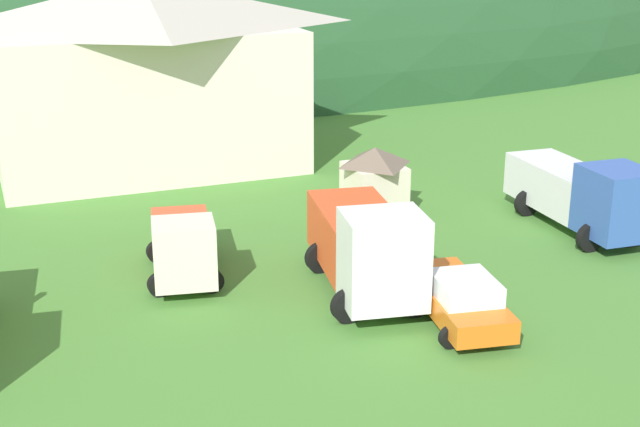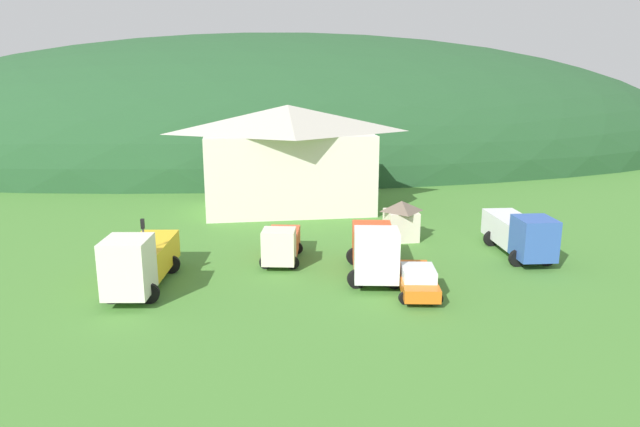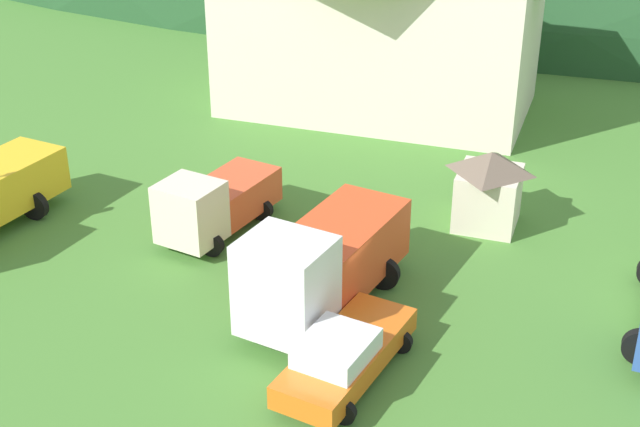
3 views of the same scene
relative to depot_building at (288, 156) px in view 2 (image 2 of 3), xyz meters
The scene contains 11 objects.
ground_plane 19.03m from the depot_building, 78.75° to the right, with size 200.00×200.00×0.00m, color #477F33.
forested_hill_backdrop 38.31m from the depot_building, 84.58° to the left, with size 131.65×60.00×35.41m, color #234C28.
depot_building is the anchor object (origin of this frame).
play_shed_cream 13.56m from the depot_building, 56.31° to the right, with size 2.38×2.55×2.93m.
heavy_rig_striped 21.57m from the depot_building, 118.67° to the right, with size 3.79×8.30×3.60m.
light_truck_cream 15.48m from the depot_building, 97.32° to the right, with size 3.09×5.55×2.54m.
heavy_rig_white 19.08m from the depot_building, 79.57° to the right, with size 4.00×7.32×3.47m.
box_truck_blue 21.56m from the depot_building, 48.80° to the right, with size 3.37×7.67×3.16m.
service_pickup_orange 22.50m from the depot_building, 76.53° to the right, with size 2.96×5.53×1.66m.
traffic_light_west 21.08m from the depot_building, 118.49° to the right, with size 0.20×0.32×4.08m.
traffic_cone_near_pickup 15.37m from the depot_building, 74.61° to the right, with size 0.36×0.36×0.55m, color orange.
Camera 2 is at (-8.31, -33.08, 12.11)m, focal length 32.59 mm.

